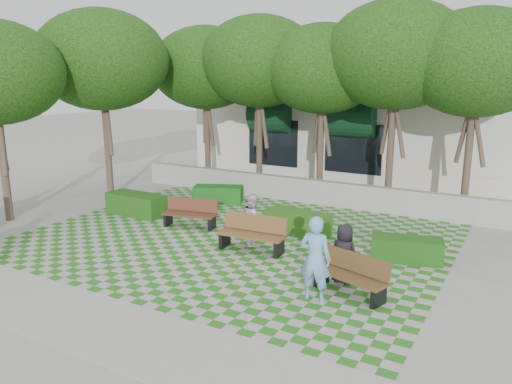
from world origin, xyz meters
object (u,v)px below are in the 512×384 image
Objects in this scene: person_blue at (315,259)px; person_dark at (344,254)px; bench_east at (351,275)px; bench_west at (190,214)px; person_white at (253,219)px; hedge_midleft at (218,194)px; hedge_west at (136,204)px; bench_mid at (252,234)px; hedge_midright at (298,223)px; hedge_east at (407,249)px.

person_dark is (0.23, 1.17, -0.23)m from person_blue.
bench_west is at bearing 176.54° from bench_east.
bench_west is at bearing 42.60° from person_white.
hedge_midleft is 0.97× the size of person_blue.
bench_west reaches higher than hedge_west.
person_white is (-0.26, 0.48, 0.27)m from bench_mid.
bench_west is 0.98× the size of hedge_midleft.
hedge_midright is 1.05× the size of person_blue.
hedge_midleft is 0.86× the size of hedge_west.
person_blue is 3.92m from person_white.
bench_west is 0.85× the size of hedge_west.
bench_east is at bearing -16.39° from hedge_west.
bench_mid is 1.34× the size of person_dark.
bench_east is 4.44m from hedge_midright.
bench_mid reaches higher than hedge_midleft.
hedge_west is at bearing -25.29° from person_blue.
hedge_east is 3.60m from person_blue.
hedge_midleft is at bearing 62.01° from hedge_west.
hedge_east is 2.41m from person_dark.
hedge_midright is at bearing 5.94° from bench_west.
person_blue reaches higher than hedge_east.
bench_mid is at bearing -102.23° from hedge_midright.
hedge_midleft is at bearing 8.34° from person_white.
bench_mid is at bearing 171.88° from person_white.
hedge_midright is 5.86m from hedge_west.
bench_east is 6.57m from bench_west.
bench_east is 1.00× the size of hedge_midleft.
person_dark is 3.49m from person_white.
bench_west reaches higher than hedge_midleft.
bench_east is at bearing 134.83° from person_dark.
bench_west is 6.35m from person_blue.
person_blue is at bearing -40.58° from bench_mid.
person_white is (-3.22, 1.36, 0.03)m from person_dark.
person_dark is at bearing -13.91° from hedge_west.
bench_east is at bearing -26.20° from bench_mid.
hedge_west reaches higher than hedge_midleft.
hedge_midleft is (-7.15, 5.39, -0.12)m from bench_east.
bench_mid is 3.00m from bench_west.
hedge_east is at bearing -9.15° from bench_west.
bench_mid is 3.44m from person_blue.
bench_east is 3.58m from bench_mid.
person_dark is (5.80, -1.83, 0.28)m from bench_west.
bench_west is 3.23m from hedge_midleft.
bench_mid is at bearing -40.35° from person_blue.
person_blue is (2.73, -2.04, 0.47)m from bench_mid.
bench_east is 1.01× the size of bench_west.
bench_east is at bearing -102.48° from hedge_east.
hedge_west reaches higher than hedge_east.
bench_west is at bearing -31.84° from person_blue.
hedge_west is 1.43× the size of person_white.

